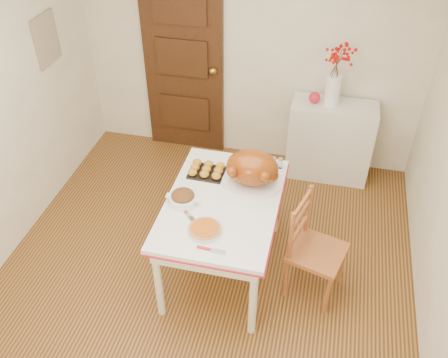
% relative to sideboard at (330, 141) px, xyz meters
% --- Properties ---
extents(floor, '(3.50, 4.00, 0.00)m').
position_rel_sideboard_xyz_m(floor, '(-0.90, -1.78, -0.42)').
color(floor, '#40270F').
rests_on(floor, ground).
extents(wall_back, '(3.50, 0.00, 2.50)m').
position_rel_sideboard_xyz_m(wall_back, '(-0.90, 0.22, 0.83)').
color(wall_back, beige).
rests_on(wall_back, ground).
extents(door_back, '(0.85, 0.06, 2.06)m').
position_rel_sideboard_xyz_m(door_back, '(-1.60, 0.19, 0.61)').
color(door_back, black).
rests_on(door_back, ground).
extents(photo_board, '(0.03, 0.35, 0.45)m').
position_rel_sideboard_xyz_m(photo_board, '(-2.63, -0.58, 1.08)').
color(photo_board, tan).
rests_on(photo_board, ground).
extents(sideboard, '(0.84, 0.38, 0.84)m').
position_rel_sideboard_xyz_m(sideboard, '(0.00, 0.00, 0.00)').
color(sideboard, silver).
rests_on(sideboard, floor).
extents(kitchen_table, '(0.88, 1.29, 0.77)m').
position_rel_sideboard_xyz_m(kitchen_table, '(-0.77, -1.56, -0.04)').
color(kitchen_table, white).
rests_on(kitchen_table, floor).
extents(chair_oak, '(0.50, 0.50, 0.92)m').
position_rel_sideboard_xyz_m(chair_oak, '(0.01, -1.61, 0.04)').
color(chair_oak, '#A25D2C').
rests_on(chair_oak, floor).
extents(berry_vase, '(0.34, 0.34, 0.65)m').
position_rel_sideboard_xyz_m(berry_vase, '(-0.05, 0.00, 0.75)').
color(berry_vase, white).
rests_on(berry_vase, sideboard).
extents(apple, '(0.11, 0.11, 0.11)m').
position_rel_sideboard_xyz_m(apple, '(-0.21, 0.00, 0.48)').
color(apple, red).
rests_on(apple, sideboard).
extents(turkey_platter, '(0.49, 0.39, 0.30)m').
position_rel_sideboard_xyz_m(turkey_platter, '(-0.59, -1.31, 0.50)').
color(turkey_platter, '#862D04').
rests_on(turkey_platter, kitchen_table).
extents(pumpkin_pie, '(0.30, 0.30, 0.05)m').
position_rel_sideboard_xyz_m(pumpkin_pie, '(-0.81, -1.91, 0.38)').
color(pumpkin_pie, '#B35213').
rests_on(pumpkin_pie, kitchen_table).
extents(stuffing_dish, '(0.31, 0.27, 0.10)m').
position_rel_sideboard_xyz_m(stuffing_dish, '(-1.06, -1.65, 0.40)').
color(stuffing_dish, brown).
rests_on(stuffing_dish, kitchen_table).
extents(rolls_tray, '(0.29, 0.23, 0.08)m').
position_rel_sideboard_xyz_m(rolls_tray, '(-0.97, -1.25, 0.39)').
color(rolls_tray, '#B1701C').
rests_on(rolls_tray, kitchen_table).
extents(pie_server, '(0.21, 0.07, 0.01)m').
position_rel_sideboard_xyz_m(pie_server, '(-0.72, -2.08, 0.36)').
color(pie_server, silver).
rests_on(pie_server, kitchen_table).
extents(carving_knife, '(0.22, 0.21, 0.01)m').
position_rel_sideboard_xyz_m(carving_knife, '(-0.97, -1.78, 0.36)').
color(carving_knife, silver).
rests_on(carving_knife, kitchen_table).
extents(drinking_glass, '(0.07, 0.07, 0.10)m').
position_rel_sideboard_xyz_m(drinking_glass, '(-0.70, -1.08, 0.40)').
color(drinking_glass, white).
rests_on(drinking_glass, kitchen_table).
extents(shaker_pair, '(0.10, 0.06, 0.09)m').
position_rel_sideboard_xyz_m(shaker_pair, '(-0.42, -1.04, 0.40)').
color(shaker_pair, white).
rests_on(shaker_pair, kitchen_table).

